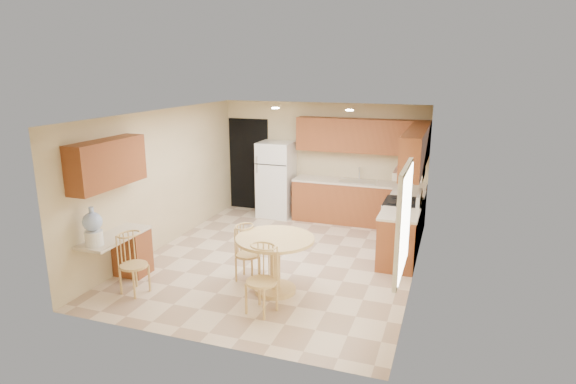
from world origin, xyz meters
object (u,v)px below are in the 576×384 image
(stove, at_px, (402,225))
(chair_table_b, at_px, (259,276))
(refrigerator, at_px, (276,179))
(chair_table_a, at_px, (245,249))
(chair_desk, at_px, (129,260))
(dining_table, at_px, (275,256))
(water_crock, at_px, (93,228))

(stove, height_order, chair_table_b, stove)
(refrigerator, xyz_separation_m, chair_table_a, (0.77, -3.40, -0.30))
(chair_table_b, bearing_deg, chair_desk, 15.93)
(refrigerator, bearing_deg, dining_table, -69.62)
(chair_table_a, xyz_separation_m, water_crock, (-1.82, -1.12, 0.50))
(stove, distance_m, chair_desk, 4.69)
(refrigerator, relative_size, dining_table, 1.45)
(chair_table_a, xyz_separation_m, chair_desk, (-1.37, -0.97, 0.02))
(chair_desk, distance_m, water_crock, 0.67)
(stove, distance_m, water_crock, 5.16)
(refrigerator, xyz_separation_m, chair_table_b, (1.37, -4.31, -0.26))
(dining_table, height_order, chair_desk, chair_desk)
(dining_table, relative_size, chair_desk, 1.27)
(stove, height_order, dining_table, stove)
(refrigerator, height_order, chair_desk, refrigerator)
(dining_table, distance_m, chair_desk, 2.09)
(refrigerator, bearing_deg, water_crock, -103.08)
(refrigerator, height_order, dining_table, refrigerator)
(chair_table_a, bearing_deg, dining_table, 75.13)
(refrigerator, height_order, water_crock, refrigerator)
(dining_table, bearing_deg, refrigerator, 110.38)
(stove, bearing_deg, chair_desk, -137.81)
(chair_table_a, xyz_separation_m, chair_table_b, (0.60, -0.91, 0.04))
(chair_table_a, distance_m, chair_desk, 1.68)
(stove, distance_m, chair_table_a, 3.03)
(chair_table_a, relative_size, chair_table_b, 0.93)
(dining_table, relative_size, chair_table_b, 1.22)
(dining_table, xyz_separation_m, water_crock, (-2.37, -0.95, 0.47))
(dining_table, xyz_separation_m, chair_table_b, (0.05, -0.74, 0.02))
(chair_desk, height_order, water_crock, water_crock)
(water_crock, bearing_deg, chair_desk, 18.46)
(dining_table, relative_size, water_crock, 2.02)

